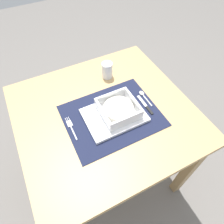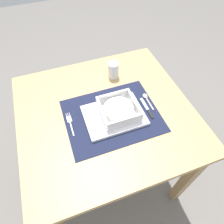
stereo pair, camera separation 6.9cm
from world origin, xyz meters
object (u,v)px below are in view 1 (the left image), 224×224
object	(u,v)px
dining_table	(105,124)
porridge_bowl	(118,109)
butter_knife	(146,106)
fork	(71,126)
drinking_glass	(107,71)
spoon	(143,95)

from	to	relation	value
dining_table	porridge_bowl	distance (m)	0.16
dining_table	butter_knife	xyz separation A→B (m)	(0.19, -0.06, 0.11)
fork	drinking_glass	world-z (taller)	drinking_glass
porridge_bowl	drinking_glass	world-z (taller)	drinking_glass
butter_knife	drinking_glass	size ratio (longest dim) A/B	1.48
spoon	dining_table	bearing A→B (deg)	-177.04
butter_knife	dining_table	bearing A→B (deg)	157.42
spoon	butter_knife	world-z (taller)	spoon
dining_table	butter_knife	size ratio (longest dim) A/B	6.29
dining_table	butter_knife	world-z (taller)	butter_knife
butter_knife	drinking_glass	bearing A→B (deg)	99.97
porridge_bowl	drinking_glass	size ratio (longest dim) A/B	1.89
dining_table	fork	size ratio (longest dim) A/B	6.19
dining_table	fork	xyz separation A→B (m)	(-0.18, -0.01, 0.11)
porridge_bowl	butter_knife	bearing A→B (deg)	-7.70
porridge_bowl	drinking_glass	distance (m)	0.27
spoon	butter_knife	xyz separation A→B (m)	(-0.03, -0.07, -0.00)
dining_table	porridge_bowl	size ratio (longest dim) A/B	4.95
porridge_bowl	fork	size ratio (longest dim) A/B	1.25
dining_table	spoon	size ratio (longest dim) A/B	7.56
fork	butter_knife	world-z (taller)	butter_knife
spoon	porridge_bowl	bearing A→B (deg)	-162.20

